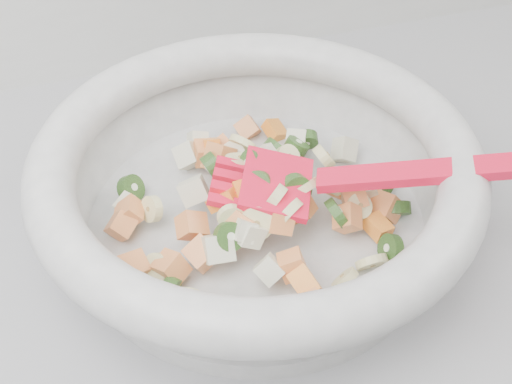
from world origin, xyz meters
name	(u,v)px	position (x,y,z in m)	size (l,w,h in m)	color
mixing_bowl	(257,184)	(0.03, 1.44, 0.96)	(0.43, 0.37, 0.12)	silver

